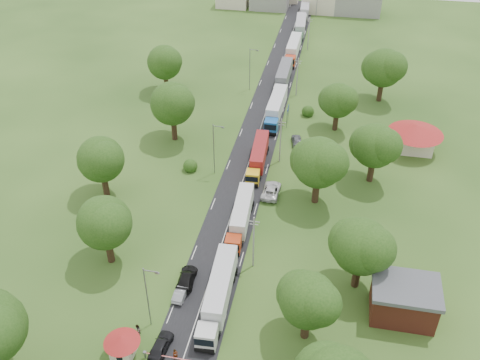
% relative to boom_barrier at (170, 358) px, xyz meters
% --- Properties ---
extents(ground, '(260.00, 260.00, 0.00)m').
position_rel_boom_barrier_xyz_m(ground, '(1.36, 25.00, -0.89)').
color(ground, '#244216').
rests_on(ground, ground).
extents(road, '(8.00, 200.00, 0.04)m').
position_rel_boom_barrier_xyz_m(road, '(1.36, 45.00, -0.89)').
color(road, black).
rests_on(road, ground).
extents(boom_barrier, '(9.22, 0.35, 1.18)m').
position_rel_boom_barrier_xyz_m(boom_barrier, '(0.00, 0.00, 0.00)').
color(boom_barrier, slate).
rests_on(boom_barrier, ground).
extents(guard_booth, '(4.40, 4.40, 3.45)m').
position_rel_boom_barrier_xyz_m(guard_booth, '(-5.84, -0.00, 1.27)').
color(guard_booth, beige).
rests_on(guard_booth, ground).
extents(info_sign, '(0.12, 3.10, 4.10)m').
position_rel_boom_barrier_xyz_m(info_sign, '(6.56, 60.00, 2.11)').
color(info_sign, slate).
rests_on(info_sign, ground).
extents(pole_1, '(1.60, 0.24, 9.00)m').
position_rel_boom_barrier_xyz_m(pole_1, '(6.86, 18.00, 3.79)').
color(pole_1, gray).
rests_on(pole_1, ground).
extents(pole_2, '(1.60, 0.24, 9.00)m').
position_rel_boom_barrier_xyz_m(pole_2, '(6.86, 46.00, 3.79)').
color(pole_2, gray).
rests_on(pole_2, ground).
extents(pole_3, '(1.60, 0.24, 9.00)m').
position_rel_boom_barrier_xyz_m(pole_3, '(6.86, 74.00, 3.79)').
color(pole_3, gray).
rests_on(pole_3, ground).
extents(pole_4, '(1.60, 0.24, 9.00)m').
position_rel_boom_barrier_xyz_m(pole_4, '(6.86, 102.00, 3.79)').
color(pole_4, gray).
rests_on(pole_4, ground).
extents(pole_5, '(1.60, 0.24, 9.00)m').
position_rel_boom_barrier_xyz_m(pole_5, '(6.86, 130.00, 3.79)').
color(pole_5, gray).
rests_on(pole_5, ground).
extents(lamp_0, '(2.03, 0.22, 10.00)m').
position_rel_boom_barrier_xyz_m(lamp_0, '(-3.99, 5.00, 4.66)').
color(lamp_0, slate).
rests_on(lamp_0, ground).
extents(lamp_1, '(2.03, 0.22, 10.00)m').
position_rel_boom_barrier_xyz_m(lamp_1, '(-3.99, 40.00, 4.66)').
color(lamp_1, slate).
rests_on(lamp_1, ground).
extents(lamp_2, '(2.03, 0.22, 10.00)m').
position_rel_boom_barrier_xyz_m(lamp_2, '(-3.99, 75.00, 4.66)').
color(lamp_2, slate).
rests_on(lamp_2, ground).
extents(tree_2, '(8.00, 8.00, 10.10)m').
position_rel_boom_barrier_xyz_m(tree_2, '(15.35, 7.14, 5.70)').
color(tree_2, '#382616').
rests_on(tree_2, ground).
extents(tree_3, '(8.80, 8.80, 11.07)m').
position_rel_boom_barrier_xyz_m(tree_3, '(21.35, 17.16, 6.33)').
color(tree_3, '#382616').
rests_on(tree_3, ground).
extents(tree_4, '(9.60, 9.60, 12.05)m').
position_rel_boom_barrier_xyz_m(tree_4, '(14.34, 35.17, 6.96)').
color(tree_4, '#382616').
rests_on(tree_4, ground).
extents(tree_5, '(8.80, 8.80, 11.07)m').
position_rel_boom_barrier_xyz_m(tree_5, '(23.35, 43.16, 6.33)').
color(tree_5, '#382616').
rests_on(tree_5, ground).
extents(tree_6, '(8.00, 8.00, 10.10)m').
position_rel_boom_barrier_xyz_m(tree_6, '(16.35, 60.14, 5.70)').
color(tree_6, '#382616').
rests_on(tree_6, ground).
extents(tree_7, '(9.60, 9.60, 12.05)m').
position_rel_boom_barrier_xyz_m(tree_7, '(25.34, 75.17, 6.96)').
color(tree_7, '#382616').
rests_on(tree_7, ground).
extents(tree_10, '(8.80, 8.80, 11.07)m').
position_rel_boom_barrier_xyz_m(tree_10, '(-13.65, 15.16, 6.33)').
color(tree_10, '#382616').
rests_on(tree_10, ground).
extents(tree_11, '(8.80, 8.80, 11.07)m').
position_rel_boom_barrier_xyz_m(tree_11, '(-20.65, 30.16, 6.33)').
color(tree_11, '#382616').
rests_on(tree_11, ground).
extents(tree_12, '(9.60, 9.60, 12.05)m').
position_rel_boom_barrier_xyz_m(tree_12, '(-14.66, 50.17, 6.96)').
color(tree_12, '#382616').
rests_on(tree_12, ground).
extents(tree_13, '(8.80, 8.80, 11.07)m').
position_rel_boom_barrier_xyz_m(tree_13, '(-22.65, 70.16, 6.33)').
color(tree_13, '#382616').
rests_on(tree_13, ground).
extents(house_brick, '(8.60, 6.60, 5.20)m').
position_rel_boom_barrier_xyz_m(house_brick, '(27.36, 13.00, 1.76)').
color(house_brick, maroon).
rests_on(house_brick, ground).
extents(house_cream, '(10.08, 10.08, 5.80)m').
position_rel_boom_barrier_xyz_m(house_cream, '(31.36, 55.00, 2.75)').
color(house_cream, beige).
rests_on(house_cream, ground).
extents(truck_0, '(3.21, 15.46, 4.27)m').
position_rel_boom_barrier_xyz_m(truck_0, '(3.69, 9.88, 1.38)').
color(truck_0, silver).
rests_on(truck_0, ground).
extents(truck_1, '(2.95, 13.86, 3.83)m').
position_rel_boom_barrier_xyz_m(truck_1, '(3.43, 26.32, 1.14)').
color(truck_1, '#AC3413').
rests_on(truck_1, ground).
extents(truck_2, '(2.96, 13.90, 3.84)m').
position_rel_boom_barrier_xyz_m(truck_2, '(3.24, 43.84, 1.15)').
color(truck_2, yellow).
rests_on(truck_2, ground).
extents(truck_3, '(2.98, 15.65, 4.33)m').
position_rel_boom_barrier_xyz_m(truck_3, '(3.75, 62.69, 1.41)').
color(truck_3, '#1B57A2').
rests_on(truck_3, ground).
extents(truck_4, '(2.64, 15.36, 4.26)m').
position_rel_boom_barrier_xyz_m(truck_4, '(3.27, 78.37, 1.37)').
color(truck_4, silver).
rests_on(truck_4, ground).
extents(truck_5, '(2.78, 15.47, 4.29)m').
position_rel_boom_barrier_xyz_m(truck_5, '(3.55, 95.93, 1.38)').
color(truck_5, '#BD381D').
rests_on(truck_5, ground).
extents(truck_6, '(3.43, 15.47, 4.27)m').
position_rel_boom_barrier_xyz_m(truck_6, '(3.63, 112.57, 1.38)').
color(truck_6, '#2B753E').
rests_on(truck_6, ground).
extents(truck_7, '(3.24, 14.63, 4.04)m').
position_rel_boom_barrier_xyz_m(truck_7, '(3.35, 128.11, 1.25)').
color(truck_7, silver).
rests_on(truck_7, ground).
extents(car_lane_front, '(2.31, 4.89, 1.62)m').
position_rel_boom_barrier_xyz_m(car_lane_front, '(-1.64, 1.50, -0.08)').
color(car_lane_front, black).
rests_on(car_lane_front, ground).
extents(car_lane_mid, '(1.78, 4.28, 1.38)m').
position_rel_boom_barrier_xyz_m(car_lane_mid, '(-1.64, 10.54, -0.20)').
color(car_lane_mid, '#919599').
rests_on(car_lane_mid, ground).
extents(car_lane_rear, '(2.50, 5.58, 1.59)m').
position_rel_boom_barrier_xyz_m(car_lane_rear, '(-1.64, 13.00, -0.10)').
color(car_lane_rear, black).
rests_on(car_lane_rear, ground).
extents(car_verge_near, '(2.98, 6.09, 1.66)m').
position_rel_boom_barrier_xyz_m(car_verge_near, '(6.86, 35.55, -0.06)').
color(car_verge_near, silver).
rests_on(car_verge_near, ground).
extents(car_verge_far, '(2.83, 4.99, 1.60)m').
position_rel_boom_barrier_xyz_m(car_verge_far, '(9.36, 52.79, -0.09)').
color(car_verge_far, '#575B5F').
rests_on(car_verge_far, ground).
extents(pedestrian_near, '(0.76, 0.74, 1.76)m').
position_rel_boom_barrier_xyz_m(pedestrian_near, '(0.52, 0.50, -0.01)').
color(pedestrian_near, gray).
rests_on(pedestrian_near, ground).
extents(pedestrian_booth, '(0.80, 0.98, 1.87)m').
position_rel_boom_barrier_xyz_m(pedestrian_booth, '(-5.14, 3.00, 0.04)').
color(pedestrian_booth, gray).
rests_on(pedestrian_booth, ground).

